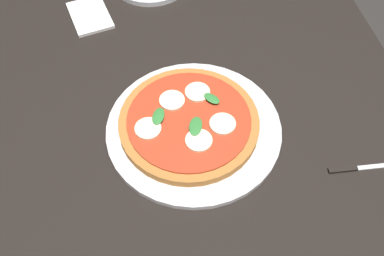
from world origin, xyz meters
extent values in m
plane|color=#2D2B28|center=(0.00, 0.00, 0.00)|extent=(6.00, 6.00, 0.00)
cube|color=black|center=(0.00, 0.00, 0.70)|extent=(1.34, 0.97, 0.04)
cube|color=black|center=(-0.59, -0.41, 0.34)|extent=(0.07, 0.07, 0.68)
cube|color=black|center=(-0.59, 0.41, 0.34)|extent=(0.07, 0.07, 0.68)
cylinder|color=silver|center=(0.04, 0.00, 0.73)|extent=(0.36, 0.36, 0.01)
cylinder|color=#B27033|center=(0.04, -0.01, 0.74)|extent=(0.28, 0.28, 0.02)
cylinder|color=#B7381E|center=(0.04, -0.01, 0.75)|extent=(0.25, 0.25, 0.00)
cylinder|color=beige|center=(0.09, 0.00, 0.76)|extent=(0.05, 0.05, 0.00)
cylinder|color=beige|center=(0.06, 0.05, 0.76)|extent=(0.05, 0.05, 0.00)
cylinder|color=beige|center=(-0.03, 0.02, 0.76)|extent=(0.05, 0.05, 0.00)
cylinder|color=beige|center=(-0.01, -0.03, 0.76)|extent=(0.05, 0.05, 0.00)
cylinder|color=beige|center=(0.05, -0.09, 0.76)|extent=(0.05, 0.05, 0.00)
ellipsoid|color=#337F38|center=(0.00, 0.05, 0.76)|extent=(0.04, 0.04, 0.00)
ellipsoid|color=#337F38|center=(0.02, -0.07, 0.76)|extent=(0.05, 0.04, 0.00)
ellipsoid|color=#337F38|center=(0.06, 0.00, 0.76)|extent=(0.05, 0.04, 0.00)
cube|color=white|center=(-0.35, -0.19, 0.73)|extent=(0.15, 0.12, 0.01)
cube|color=black|center=(0.19, 0.26, 0.73)|extent=(0.02, 0.06, 0.01)
camera|label=1|loc=(0.56, -0.10, 1.47)|focal=41.83mm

